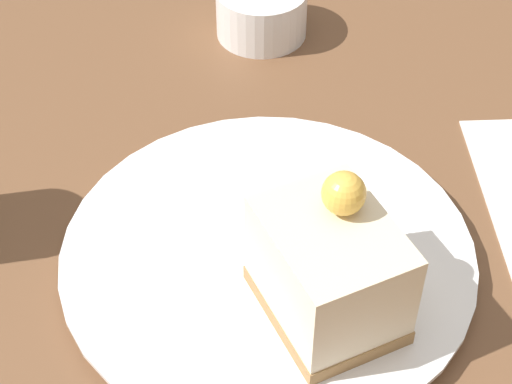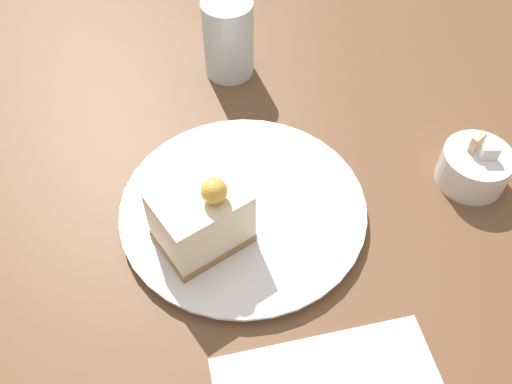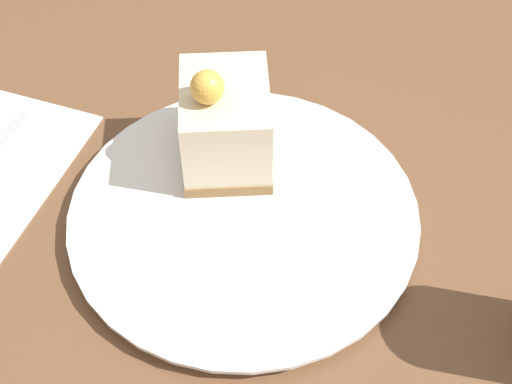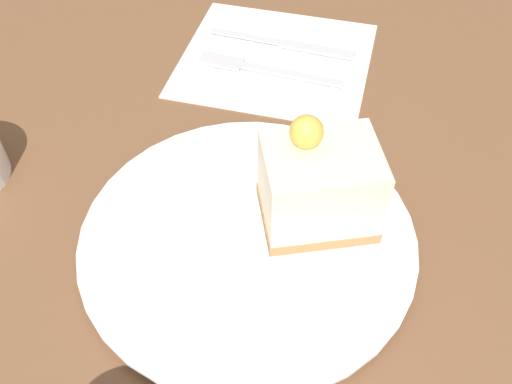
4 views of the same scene
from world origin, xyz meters
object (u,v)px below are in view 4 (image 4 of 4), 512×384
(plate, at_px, (243,239))
(fork, at_px, (257,68))
(cake_slice, at_px, (319,185))
(knife, at_px, (294,45))

(plate, height_order, fork, plate)
(plate, relative_size, fork, 1.71)
(plate, bearing_deg, fork, 0.25)
(cake_slice, distance_m, fork, 0.23)
(plate, distance_m, fork, 0.24)
(cake_slice, bearing_deg, knife, -7.21)
(fork, bearing_deg, plate, -165.33)
(plate, height_order, knife, plate)
(knife, bearing_deg, plate, -173.65)
(plate, relative_size, cake_slice, 2.68)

